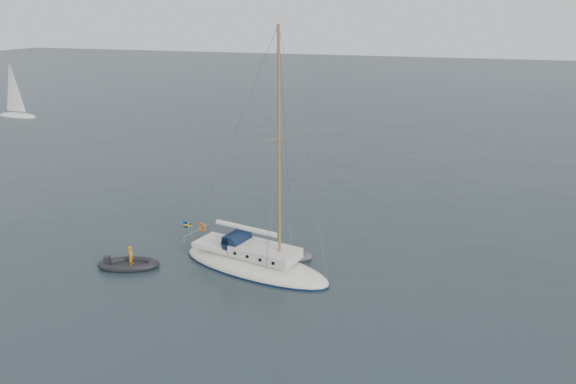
% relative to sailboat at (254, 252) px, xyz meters
% --- Properties ---
extents(ground, '(300.00, 300.00, 0.00)m').
position_rel_sailboat_xyz_m(ground, '(3.87, 0.02, -1.02)').
color(ground, black).
rests_on(ground, ground).
extents(sailboat, '(9.50, 2.85, 13.53)m').
position_rel_sailboat_xyz_m(sailboat, '(0.00, 0.00, 0.00)').
color(sailboat, white).
rests_on(sailboat, ground).
extents(dinghy, '(2.70, 1.22, 0.39)m').
position_rel_sailboat_xyz_m(dinghy, '(1.31, 2.00, -0.85)').
color(dinghy, '#4A4B50').
rests_on(dinghy, ground).
extents(rib, '(3.42, 1.55, 1.28)m').
position_rel_sailboat_xyz_m(rib, '(-6.73, -1.93, -0.82)').
color(rib, black).
rests_on(rib, ground).
extents(distant_yacht_a, '(6.02, 3.21, 7.97)m').
position_rel_sailboat_xyz_m(distant_yacht_a, '(-46.80, 33.16, 2.38)').
color(distant_yacht_a, silver).
rests_on(distant_yacht_a, ground).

